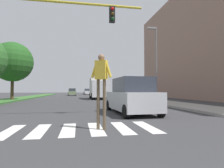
{
  "coord_description": "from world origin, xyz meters",
  "views": [
    {
      "loc": [
        0.32,
        0.31,
        1.3
      ],
      "look_at": [
        2.68,
        13.64,
        1.73
      ],
      "focal_mm": 30.26,
      "sensor_mm": 36.0,
      "label": 1
    }
  ],
  "objects_px": {
    "street_lamp_right": "(155,57)",
    "pedestrian_performer": "(101,79)",
    "tree_far": "(13,62)",
    "truck_box_delivery": "(99,88)",
    "sedan_distant": "(72,92)",
    "sedan_midblock": "(99,93)",
    "sedan_far_horizon": "(87,92)",
    "suv_crossing": "(131,97)"
  },
  "relations": [
    {
      "from": "sedan_midblock",
      "to": "sedan_distant",
      "type": "distance_m",
      "value": 15.19
    },
    {
      "from": "tree_far",
      "to": "street_lamp_right",
      "type": "height_order",
      "value": "street_lamp_right"
    },
    {
      "from": "sedan_midblock",
      "to": "sedan_far_horizon",
      "type": "distance_m",
      "value": 23.45
    },
    {
      "from": "sedan_midblock",
      "to": "sedan_far_horizon",
      "type": "height_order",
      "value": "sedan_far_horizon"
    },
    {
      "from": "sedan_midblock",
      "to": "truck_box_delivery",
      "type": "height_order",
      "value": "truck_box_delivery"
    },
    {
      "from": "pedestrian_performer",
      "to": "truck_box_delivery",
      "type": "relative_size",
      "value": 0.4
    },
    {
      "from": "sedan_midblock",
      "to": "sedan_far_horizon",
      "type": "relative_size",
      "value": 1.02
    },
    {
      "from": "sedan_midblock",
      "to": "truck_box_delivery",
      "type": "relative_size",
      "value": 0.69
    },
    {
      "from": "street_lamp_right",
      "to": "pedestrian_performer",
      "type": "relative_size",
      "value": 3.01
    },
    {
      "from": "street_lamp_right",
      "to": "suv_crossing",
      "type": "bearing_deg",
      "value": -121.62
    },
    {
      "from": "suv_crossing",
      "to": "street_lamp_right",
      "type": "bearing_deg",
      "value": 58.38
    },
    {
      "from": "sedan_distant",
      "to": "truck_box_delivery",
      "type": "relative_size",
      "value": 0.71
    },
    {
      "from": "street_lamp_right",
      "to": "sedan_distant",
      "type": "relative_size",
      "value": 1.71
    },
    {
      "from": "street_lamp_right",
      "to": "sedan_far_horizon",
      "type": "xyz_separation_m",
      "value": [
        -5.17,
        36.65,
        -3.82
      ]
    },
    {
      "from": "pedestrian_performer",
      "to": "sedan_distant",
      "type": "height_order",
      "value": "pedestrian_performer"
    },
    {
      "from": "sedan_distant",
      "to": "truck_box_delivery",
      "type": "bearing_deg",
      "value": -76.43
    },
    {
      "from": "sedan_distant",
      "to": "pedestrian_performer",
      "type": "bearing_deg",
      "value": -86.65
    },
    {
      "from": "pedestrian_performer",
      "to": "truck_box_delivery",
      "type": "xyz_separation_m",
      "value": [
        2.11,
        21.04,
        -0.03
      ]
    },
    {
      "from": "pedestrian_performer",
      "to": "sedan_far_horizon",
      "type": "xyz_separation_m",
      "value": [
        1.71,
        48.33,
        -0.89
      ]
    },
    {
      "from": "truck_box_delivery",
      "to": "sedan_distant",
      "type": "bearing_deg",
      "value": 103.57
    },
    {
      "from": "sedan_midblock",
      "to": "street_lamp_right",
      "type": "bearing_deg",
      "value": -72.1
    },
    {
      "from": "pedestrian_performer",
      "to": "suv_crossing",
      "type": "height_order",
      "value": "pedestrian_performer"
    },
    {
      "from": "sedan_far_horizon",
      "to": "sedan_distant",
      "type": "bearing_deg",
      "value": -113.86
    },
    {
      "from": "tree_far",
      "to": "pedestrian_performer",
      "type": "bearing_deg",
      "value": -64.74
    },
    {
      "from": "tree_far",
      "to": "truck_box_delivery",
      "type": "distance_m",
      "value": 11.52
    },
    {
      "from": "suv_crossing",
      "to": "sedan_midblock",
      "type": "height_order",
      "value": "suv_crossing"
    },
    {
      "from": "sedan_midblock",
      "to": "sedan_far_horizon",
      "type": "xyz_separation_m",
      "value": [
        -0.9,
        23.43,
        0.0
      ]
    },
    {
      "from": "tree_far",
      "to": "sedan_distant",
      "type": "xyz_separation_m",
      "value": [
        6.37,
        20.91,
        -3.93
      ]
    },
    {
      "from": "sedan_midblock",
      "to": "sedan_distant",
      "type": "xyz_separation_m",
      "value": [
        -4.9,
        14.38,
        0.01
      ]
    },
    {
      "from": "sedan_distant",
      "to": "sedan_far_horizon",
      "type": "height_order",
      "value": "sedan_distant"
    },
    {
      "from": "tree_far",
      "to": "truck_box_delivery",
      "type": "xyz_separation_m",
      "value": [
        10.77,
        2.68,
        -3.07
      ]
    },
    {
      "from": "pedestrian_performer",
      "to": "sedan_midblock",
      "type": "bearing_deg",
      "value": 84.03
    },
    {
      "from": "tree_far",
      "to": "street_lamp_right",
      "type": "distance_m",
      "value": 16.92
    },
    {
      "from": "truck_box_delivery",
      "to": "pedestrian_performer",
      "type": "bearing_deg",
      "value": -95.71
    },
    {
      "from": "tree_far",
      "to": "suv_crossing",
      "type": "xyz_separation_m",
      "value": [
        10.84,
        -14.32,
        -3.77
      ]
    },
    {
      "from": "suv_crossing",
      "to": "truck_box_delivery",
      "type": "xyz_separation_m",
      "value": [
        -0.07,
        17.0,
        0.7
      ]
    },
    {
      "from": "street_lamp_right",
      "to": "pedestrian_performer",
      "type": "xyz_separation_m",
      "value": [
        -6.87,
        -11.68,
        -2.93
      ]
    },
    {
      "from": "tree_far",
      "to": "sedan_distant",
      "type": "distance_m",
      "value": 22.21
    },
    {
      "from": "sedan_distant",
      "to": "sedan_far_horizon",
      "type": "xyz_separation_m",
      "value": [
        4.0,
        9.05,
        -0.0
      ]
    },
    {
      "from": "tree_far",
      "to": "street_lamp_right",
      "type": "xyz_separation_m",
      "value": [
        15.54,
        -6.69,
        -0.11
      ]
    },
    {
      "from": "sedan_midblock",
      "to": "pedestrian_performer",
      "type": "bearing_deg",
      "value": -95.97
    },
    {
      "from": "tree_far",
      "to": "pedestrian_performer",
      "type": "height_order",
      "value": "tree_far"
    }
  ]
}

